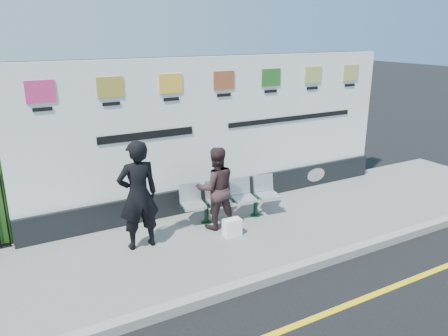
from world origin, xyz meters
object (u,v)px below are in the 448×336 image
Objects in this scene: billboard at (222,143)px; bench at (231,209)px; woman_left at (138,195)px; woman_right at (216,188)px.

billboard is 4.18× the size of bench.
woman_left is at bearing -163.76° from bench.
billboard reaches higher than woman_right.
bench is 0.72m from woman_right.
billboard reaches higher than bench.
billboard is 4.36× the size of woman_left.
billboard is 5.26× the size of woman_right.
woman_right is (-0.42, -0.16, 0.55)m from bench.
woman_left reaches higher than bench.
woman_left is at bearing -153.80° from billboard.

